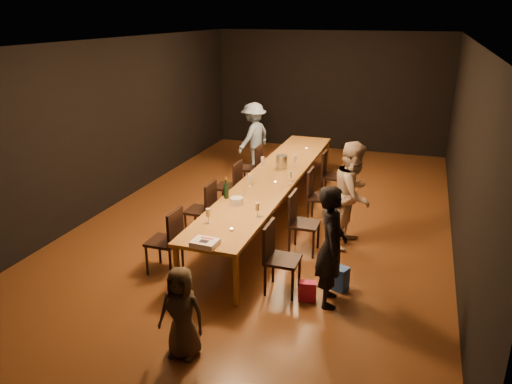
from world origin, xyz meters
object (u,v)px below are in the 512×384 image
(chair_right_1, at_px, (305,223))
(woman_birthday, at_px, (331,246))
(chair_right_2, at_px, (321,197))
(chair_left_3, at_px, (250,168))
(chair_left_1, at_px, (200,210))
(child, at_px, (182,313))
(plate_stack, at_px, (237,201))
(chair_left_2, at_px, (228,186))
(chair_right_3, at_px, (333,176))
(chair_left_0, at_px, (164,240))
(man_blue, at_px, (254,137))
(champagne_bottle, at_px, (226,188))
(table, at_px, (273,178))
(chair_right_0, at_px, (283,259))
(woman_tan, at_px, (353,194))
(ice_bucket, at_px, (282,162))

(chair_right_1, bearing_deg, woman_birthday, 26.01)
(chair_right_2, bearing_deg, chair_left_3, -125.22)
(chair_left_1, distance_m, child, 2.95)
(chair_left_3, xyz_separation_m, plate_stack, (0.73, -2.69, 0.34))
(chair_left_2, bearing_deg, child, -165.11)
(chair_right_3, distance_m, chair_left_0, 3.98)
(chair_left_1, bearing_deg, woman_birthday, -118.68)
(chair_right_2, bearing_deg, man_blue, -140.66)
(man_blue, distance_m, plate_stack, 4.17)
(chair_left_1, relative_size, plate_stack, 4.84)
(chair_left_0, relative_size, plate_stack, 4.84)
(champagne_bottle, bearing_deg, table, 74.21)
(chair_right_1, xyz_separation_m, chair_left_1, (-1.70, 0.00, 0.00))
(man_blue, relative_size, child, 1.51)
(chair_right_0, distance_m, child, 1.69)
(table, xyz_separation_m, chair_right_1, (0.85, -1.20, -0.24))
(chair_left_3, relative_size, woman_birthday, 0.60)
(chair_right_2, bearing_deg, chair_left_1, -54.78)
(chair_right_3, height_order, chair_left_0, same)
(child, distance_m, champagne_bottle, 2.76)
(table, xyz_separation_m, woman_tan, (1.47, -0.68, 0.12))
(child, bearing_deg, chair_left_0, 121.99)
(woman_birthday, bearing_deg, chair_left_3, 20.99)
(woman_birthday, bearing_deg, chair_left_1, 50.01)
(chair_left_1, xyz_separation_m, woman_birthday, (2.32, -1.27, 0.30))
(chair_left_3, bearing_deg, chair_right_1, -144.69)
(chair_right_1, xyz_separation_m, child, (-0.65, -2.76, 0.04))
(chair_right_0, bearing_deg, chair_left_3, -154.72)
(chair_left_1, distance_m, chair_left_2, 1.20)
(chair_right_2, relative_size, child, 0.92)
(chair_right_1, relative_size, child, 0.92)
(chair_left_3, bearing_deg, chair_right_0, -154.72)
(chair_right_1, bearing_deg, chair_right_3, 180.00)
(woman_tan, bearing_deg, ice_bucket, 63.19)
(chair_right_0, height_order, champagne_bottle, champagne_bottle)
(chair_left_0, distance_m, champagne_bottle, 1.30)
(chair_right_3, bearing_deg, woman_birthday, 9.58)
(chair_right_2, relative_size, champagne_bottle, 2.74)
(chair_left_3, distance_m, plate_stack, 2.81)
(woman_tan, bearing_deg, chair_left_3, 63.32)
(chair_right_2, height_order, chair_left_2, same)
(chair_right_0, xyz_separation_m, chair_left_1, (-1.70, 1.20, 0.00))
(chair_left_1, height_order, woman_tan, woman_tan)
(chair_left_1, bearing_deg, chair_right_0, -125.22)
(ice_bucket, bearing_deg, table, -90.62)
(chair_right_3, bearing_deg, ice_bucket, -50.75)
(chair_right_2, distance_m, champagne_bottle, 1.82)
(chair_right_1, relative_size, champagne_bottle, 2.74)
(chair_right_3, xyz_separation_m, woman_birthday, (0.62, -3.67, 0.30))
(chair_right_1, xyz_separation_m, woman_birthday, (0.62, -1.27, 0.30))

